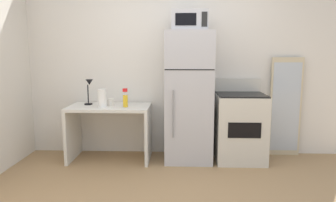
% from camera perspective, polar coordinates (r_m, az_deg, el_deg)
% --- Properties ---
extents(wall_back_white, '(5.00, 0.10, 2.60)m').
position_cam_1_polar(wall_back_white, '(4.56, 1.83, 6.72)').
color(wall_back_white, silver).
rests_on(wall_back_white, ground).
extents(desk, '(1.09, 0.63, 0.75)m').
position_cam_1_polar(desk, '(4.38, -10.47, -3.85)').
color(desk, silver).
rests_on(desk, ground).
extents(desk_lamp, '(0.14, 0.12, 0.35)m').
position_cam_1_polar(desk_lamp, '(4.44, -14.14, 2.39)').
color(desk_lamp, black).
rests_on(desk_lamp, desk).
extents(coffee_mug, '(0.08, 0.08, 0.09)m').
position_cam_1_polar(coffee_mug, '(4.35, -10.34, -0.18)').
color(coffee_mug, white).
rests_on(coffee_mug, desk).
extents(spray_bottle, '(0.06, 0.06, 0.25)m').
position_cam_1_polar(spray_bottle, '(4.18, -7.75, 0.24)').
color(spray_bottle, yellow).
rests_on(spray_bottle, desk).
extents(paper_towel_roll, '(0.11, 0.11, 0.24)m').
position_cam_1_polar(paper_towel_roll, '(4.23, -11.85, 0.51)').
color(paper_towel_roll, white).
rests_on(paper_towel_roll, desk).
extents(refrigerator, '(0.63, 0.61, 1.74)m').
position_cam_1_polar(refrigerator, '(4.23, 3.77, 0.72)').
color(refrigerator, '#B7B7BC').
rests_on(refrigerator, ground).
extents(microwave, '(0.46, 0.35, 0.26)m').
position_cam_1_polar(microwave, '(4.19, 3.92, 14.36)').
color(microwave, '#B7B7BC').
rests_on(microwave, refrigerator).
extents(oven_range, '(0.65, 0.61, 1.10)m').
position_cam_1_polar(oven_range, '(4.38, 12.92, -4.61)').
color(oven_range, beige).
rests_on(oven_range, ground).
extents(leaning_mirror, '(0.44, 0.03, 1.40)m').
position_cam_1_polar(leaning_mirror, '(4.75, 20.55, -1.04)').
color(leaning_mirror, '#C6B793').
rests_on(leaning_mirror, ground).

